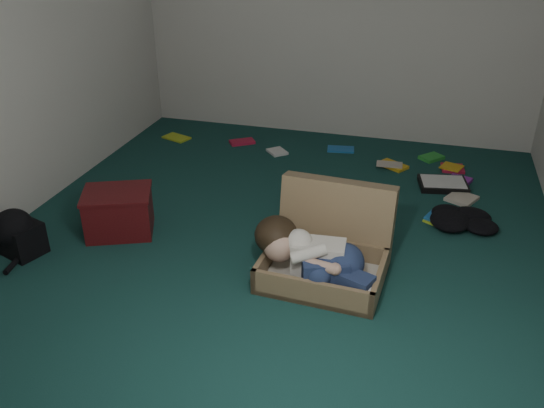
% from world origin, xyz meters
% --- Properties ---
extents(floor, '(4.50, 4.50, 0.00)m').
position_xyz_m(floor, '(0.00, 0.00, 0.00)').
color(floor, '#153D39').
rests_on(floor, ground).
extents(wall_back, '(4.50, 0.00, 4.50)m').
position_xyz_m(wall_back, '(0.00, 2.25, 1.30)').
color(wall_back, silver).
rests_on(wall_back, ground).
extents(wall_front, '(4.50, 0.00, 4.50)m').
position_xyz_m(wall_front, '(0.00, -2.25, 1.30)').
color(wall_front, silver).
rests_on(wall_front, ground).
extents(wall_left, '(0.00, 4.50, 4.50)m').
position_xyz_m(wall_left, '(-2.00, 0.00, 1.30)').
color(wall_left, silver).
rests_on(wall_left, ground).
extents(suitcase, '(0.82, 0.80, 0.57)m').
position_xyz_m(suitcase, '(0.44, -0.32, 0.17)').
color(suitcase, olive).
rests_on(suitcase, floor).
extents(person, '(0.84, 0.44, 0.35)m').
position_xyz_m(person, '(0.37, -0.51, 0.22)').
color(person, silver).
rests_on(person, suitcase).
extents(maroon_bin, '(0.60, 0.54, 0.34)m').
position_xyz_m(maroon_bin, '(-1.15, -0.25, 0.17)').
color(maroon_bin, '#4E0F12').
rests_on(maroon_bin, floor).
extents(backpack, '(0.51, 0.46, 0.25)m').
position_xyz_m(backpack, '(-1.70, -0.69, 0.13)').
color(backpack, black).
rests_on(backpack, floor).
extents(clothing_pile, '(0.52, 0.48, 0.14)m').
position_xyz_m(clothing_pile, '(1.35, 0.55, 0.07)').
color(clothing_pile, black).
rests_on(clothing_pile, floor).
extents(paper_tray, '(0.45, 0.37, 0.06)m').
position_xyz_m(paper_tray, '(1.17, 1.21, 0.03)').
color(paper_tray, black).
rests_on(paper_tray, floor).
extents(book_scatter, '(3.10, 1.51, 0.02)m').
position_xyz_m(book_scatter, '(0.42, 1.47, 0.01)').
color(book_scatter, '#BFDB26').
rests_on(book_scatter, floor).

